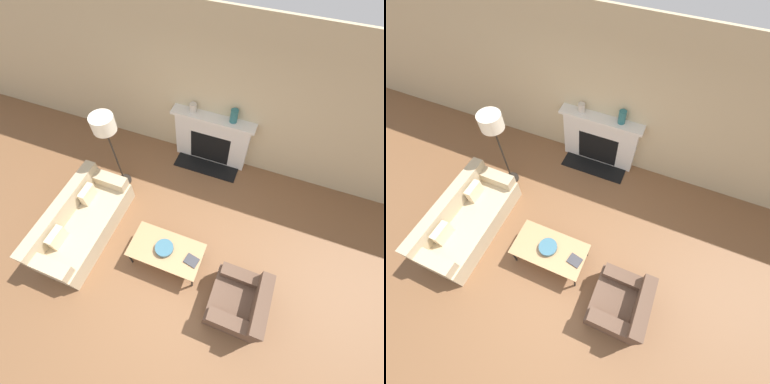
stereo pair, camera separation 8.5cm
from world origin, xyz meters
TOP-DOWN VIEW (x-y plane):
  - ground_plane at (0.00, 0.00)m, footprint 18.00×18.00m
  - wall_back at (0.00, 2.82)m, footprint 18.00×0.06m
  - fireplace at (-0.19, 2.67)m, footprint 1.61×0.59m
  - couch at (-1.74, 0.25)m, footprint 0.84×1.93m
  - armchair_near at (1.16, -0.04)m, footprint 0.77×0.83m
  - coffee_table at (-0.14, 0.28)m, footprint 1.17×0.62m
  - bowl at (-0.16, 0.28)m, footprint 0.29×0.29m
  - book at (0.31, 0.26)m, footprint 0.23×0.20m
  - floor_lamp at (-1.65, 1.47)m, footprint 0.39×0.39m
  - mantel_vase_left at (-0.59, 2.69)m, footprint 0.13×0.13m
  - mantel_vase_center_left at (0.18, 2.69)m, footprint 0.13×0.13m

SIDE VIEW (x-z plane):
  - ground_plane at x=0.00m, z-range 0.00..0.00m
  - couch at x=-1.74m, z-range -0.09..0.67m
  - armchair_near at x=1.16m, z-range -0.09..0.69m
  - coffee_table at x=-0.14m, z-range 0.19..0.63m
  - book at x=0.31m, z-range 0.44..0.47m
  - bowl at x=-0.16m, z-range 0.45..0.53m
  - fireplace at x=-0.19m, z-range -0.01..1.14m
  - mantel_vase_left at x=-0.59m, z-range 1.15..1.32m
  - mantel_vase_center_left at x=0.18m, z-range 1.15..1.40m
  - floor_lamp at x=-1.65m, z-range 0.59..2.28m
  - wall_back at x=0.00m, z-range 0.00..2.90m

